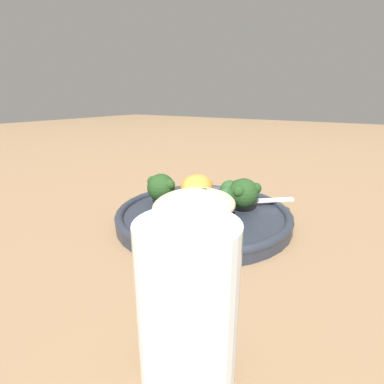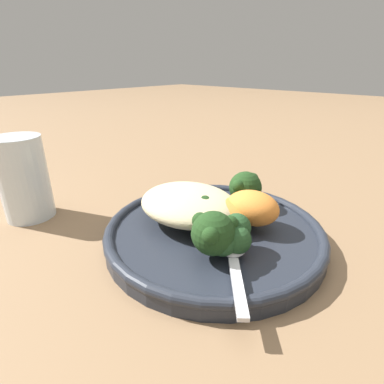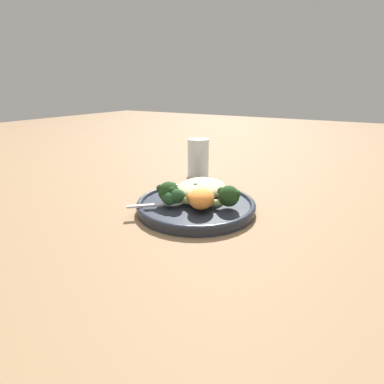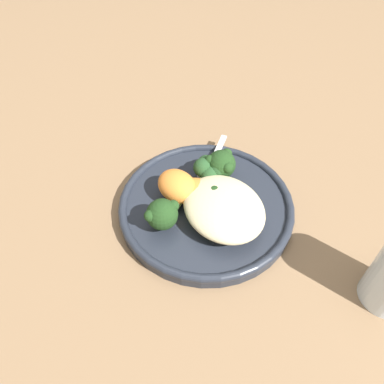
{
  "view_description": "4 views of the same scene",
  "coord_description": "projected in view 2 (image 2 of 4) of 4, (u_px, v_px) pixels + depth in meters",
  "views": [
    {
      "loc": [
        -0.34,
        -0.2,
        0.17
      ],
      "look_at": [
        -0.02,
        0.01,
        0.05
      ],
      "focal_mm": 28.0,
      "sensor_mm": 36.0,
      "label": 1
    },
    {
      "loc": [
        0.18,
        -0.23,
        0.19
      ],
      "look_at": [
        -0.02,
        -0.01,
        0.06
      ],
      "focal_mm": 28.0,
      "sensor_mm": 36.0,
      "label": 2
    },
    {
      "loc": [
        0.51,
        0.3,
        0.25
      ],
      "look_at": [
        0.0,
        -0.0,
        0.04
      ],
      "focal_mm": 28.0,
      "sensor_mm": 36.0,
      "label": 3
    },
    {
      "loc": [
        -0.29,
        0.19,
        0.42
      ],
      "look_at": [
        0.01,
        0.03,
        0.05
      ],
      "focal_mm": 35.0,
      "sensor_mm": 36.0,
      "label": 4
    }
  ],
  "objects": [
    {
      "name": "water_glass",
      "position": [
        23.0,
        178.0,
        0.38
      ],
      "size": [
        0.06,
        0.06,
        0.11
      ],
      "primitive_type": "cylinder",
      "color": "silver",
      "rests_on": "ground_plane"
    },
    {
      "name": "quinoa_mound",
      "position": [
        190.0,
        203.0,
        0.35
      ],
      "size": [
        0.12,
        0.1,
        0.03
      ],
      "primitive_type": "ellipsoid",
      "color": "beige",
      "rests_on": "plate"
    },
    {
      "name": "spoon",
      "position": [
        232.0,
        251.0,
        0.28
      ],
      "size": [
        0.09,
        0.1,
        0.01
      ],
      "rotation": [
        0.0,
        0.0,
        5.43
      ],
      "color": "silver",
      "rests_on": "plate"
    },
    {
      "name": "broccoli_stalk_2",
      "position": [
        212.0,
        209.0,
        0.34
      ],
      "size": [
        0.07,
        0.07,
        0.03
      ],
      "rotation": [
        0.0,
        0.0,
        3.94
      ],
      "color": "#ADC675",
      "rests_on": "plate"
    },
    {
      "name": "broccoli_stalk_1",
      "position": [
        207.0,
        200.0,
        0.37
      ],
      "size": [
        0.08,
        0.03,
        0.03
      ],
      "rotation": [
        0.0,
        0.0,
        3.23
      ],
      "color": "#ADC675",
      "rests_on": "plate"
    },
    {
      "name": "plate",
      "position": [
        211.0,
        230.0,
        0.35
      ],
      "size": [
        0.25,
        0.25,
        0.02
      ],
      "color": "#232833",
      "rests_on": "ground_plane"
    },
    {
      "name": "sweet_potato_chunk_1",
      "position": [
        252.0,
        208.0,
        0.34
      ],
      "size": [
        0.07,
        0.06,
        0.04
      ],
      "primitive_type": "ellipsoid",
      "rotation": [
        0.0,
        0.0,
        3.36
      ],
      "color": "orange",
      "rests_on": "plate"
    },
    {
      "name": "kale_tuft",
      "position": [
        227.0,
        233.0,
        0.29
      ],
      "size": [
        0.05,
        0.05,
        0.03
      ],
      "color": "#234723",
      "rests_on": "plate"
    },
    {
      "name": "broccoli_stalk_3",
      "position": [
        218.0,
        231.0,
        0.29
      ],
      "size": [
        0.05,
        0.12,
        0.04
      ],
      "rotation": [
        0.0,
        0.0,
        4.91
      ],
      "color": "#ADC675",
      "rests_on": "plate"
    },
    {
      "name": "broccoli_stalk_0",
      "position": [
        245.0,
        189.0,
        0.38
      ],
      "size": [
        0.06,
        0.08,
        0.04
      ],
      "rotation": [
        0.0,
        0.0,
        2.11
      ],
      "color": "#ADC675",
      "rests_on": "plate"
    },
    {
      "name": "sweet_potato_chunk_0",
      "position": [
        224.0,
        211.0,
        0.34
      ],
      "size": [
        0.08,
        0.07,
        0.03
      ],
      "primitive_type": "ellipsoid",
      "rotation": [
        0.0,
        0.0,
        3.49
      ],
      "color": "orange",
      "rests_on": "plate"
    },
    {
      "name": "ground_plane",
      "position": [
        210.0,
        242.0,
        0.35
      ],
      "size": [
        4.0,
        4.0,
        0.0
      ],
      "primitive_type": "plane",
      "color": "#846647"
    }
  ]
}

